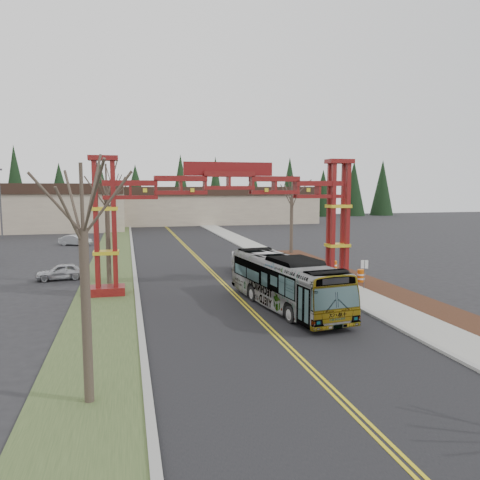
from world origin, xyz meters
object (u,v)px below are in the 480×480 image
object	(u,v)px
retail_building_east	(212,204)
bare_tree_median_far	(113,189)
bare_tree_right_far	(292,198)
parked_car_far_a	(76,240)
silver_sedan	(243,263)
barrel_north	(334,267)
bare_tree_median_near	(83,230)
transit_bus	(285,282)
parked_car_near_a	(61,272)
gateway_arch	(229,202)
barrel_mid	(329,270)
light_pole_far	(0,198)
bare_tree_median_mid	(107,196)
street_sign	(364,269)
barrel_south	(361,276)

from	to	relation	value
retail_building_east	bare_tree_median_far	bearing A→B (deg)	-113.63
bare_tree_right_far	parked_car_far_a	bearing A→B (deg)	150.62
silver_sedan	barrel_north	xyz separation A→B (m)	(7.14, -1.85, -0.33)
barrel_north	bare_tree_median_near	bearing A→B (deg)	-132.11
transit_bus	parked_car_near_a	size ratio (longest dim) A/B	3.02
gateway_arch	silver_sedan	xyz separation A→B (m)	(2.44, 5.77, -5.16)
bare_tree_median_far	barrel_north	distance (m)	25.17
transit_bus	bare_tree_median_far	world-z (taller)	bare_tree_median_far
parked_car_far_a	barrel_mid	bearing A→B (deg)	-115.41
light_pole_far	barrel_mid	bearing A→B (deg)	-48.27
bare_tree_median_mid	parked_car_near_a	bearing A→B (deg)	144.11
silver_sedan	street_sign	size ratio (longest dim) A/B	2.43
retail_building_east	street_sign	bearing A→B (deg)	-91.06
transit_bus	light_pole_far	world-z (taller)	light_pole_far
bare_tree_median_far	barrel_south	world-z (taller)	bare_tree_median_far
barrel_mid	barrel_north	world-z (taller)	barrel_mid
barrel_south	barrel_north	xyz separation A→B (m)	(-0.14, 4.30, -0.01)
parked_car_far_a	light_pole_far	xyz separation A→B (m)	(-10.46, 10.27, 4.81)
barrel_north	gateway_arch	bearing A→B (deg)	-157.78
parked_car_far_a	retail_building_east	bearing A→B (deg)	-9.16
gateway_arch	bare_tree_median_mid	bearing A→B (deg)	155.59
street_sign	silver_sedan	bearing A→B (deg)	127.58
bare_tree_median_mid	street_sign	distance (m)	18.53
street_sign	barrel_mid	bearing A→B (deg)	92.18
bare_tree_right_far	light_pole_far	bearing A→B (deg)	145.19
bare_tree_median_mid	light_pole_far	distance (m)	37.76
bare_tree_right_far	light_pole_far	world-z (taller)	light_pole_far
silver_sedan	bare_tree_median_far	size ratio (longest dim) A/B	0.56
bare_tree_median_far	gateway_arch	bearing A→B (deg)	-68.98
parked_car_far_a	barrel_mid	xyz separation A→B (m)	(21.29, -25.32, -0.11)
gateway_arch	barrel_mid	xyz separation A→B (m)	(8.61, 2.62, -5.47)
silver_sedan	bare_tree_median_near	world-z (taller)	bare_tree_median_near
bare_tree_median_mid	parked_car_far_a	bearing A→B (deg)	100.89
retail_building_east	silver_sedan	size ratio (longest dim) A/B	7.59
barrel_south	parked_car_far_a	bearing A→B (deg)	128.33
silver_sedan	barrel_mid	distance (m)	6.94
bare_tree_right_far	barrel_mid	distance (m)	13.72
silver_sedan	transit_bus	bearing A→B (deg)	-81.72
bare_tree_median_mid	barrel_mid	xyz separation A→B (m)	(16.61, -1.01, -5.79)
light_pole_far	street_sign	world-z (taller)	light_pole_far
parked_car_near_a	parked_car_far_a	bearing A→B (deg)	175.39
street_sign	light_pole_far	bearing A→B (deg)	128.11
parked_car_near_a	bare_tree_median_near	world-z (taller)	bare_tree_median_near
gateway_arch	parked_car_far_a	world-z (taller)	gateway_arch
light_pole_far	barrel_south	distance (m)	50.93
bare_tree_right_far	street_sign	xyz separation A→B (m)	(-1.19, -17.69, -4.38)
barrel_south	barrel_north	distance (m)	4.30
light_pole_far	street_sign	bearing A→B (deg)	-51.89
gateway_arch	barrel_mid	size ratio (longest dim) A/B	17.59
retail_building_east	bare_tree_median_near	size ratio (longest dim) A/B	4.94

